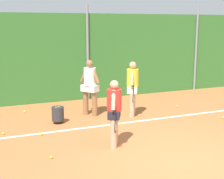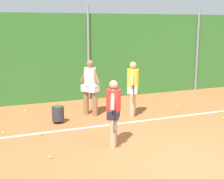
# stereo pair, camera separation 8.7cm
# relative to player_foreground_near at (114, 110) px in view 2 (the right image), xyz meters

# --- Properties ---
(ground_plane) EXTENTS (26.64, 26.64, 0.00)m
(ground_plane) POSITION_rel_player_foreground_near_xyz_m (1.00, 0.60, -0.90)
(ground_plane) COLOR #B76638
(hedge_fence_backdrop) EXTENTS (17.32, 0.25, 3.29)m
(hedge_fence_backdrop) POSITION_rel_player_foreground_near_xyz_m (1.00, 5.15, 0.74)
(hedge_fence_backdrop) COLOR #33702D
(hedge_fence_backdrop) RESTS_ON ground_plane
(fence_post_center) EXTENTS (0.10, 0.10, 3.63)m
(fence_post_center) POSITION_rel_player_foreground_near_xyz_m (1.00, 4.97, 0.91)
(fence_post_center) COLOR gray
(fence_post_center) RESTS_ON ground_plane
(fence_post_right) EXTENTS (0.10, 0.10, 3.63)m
(fence_post_right) POSITION_rel_player_foreground_near_xyz_m (5.99, 4.97, 0.91)
(fence_post_right) COLOR gray
(fence_post_right) RESTS_ON ground_plane
(court_baseline_paint) EXTENTS (12.66, 0.10, 0.01)m
(court_baseline_paint) POSITION_rel_player_foreground_near_xyz_m (1.00, 1.59, -0.90)
(court_baseline_paint) COLOR white
(court_baseline_paint) RESTS_ON ground_plane
(player_foreground_near) EXTENTS (0.47, 0.71, 1.61)m
(player_foreground_near) POSITION_rel_player_foreground_near_xyz_m (0.00, 0.00, 0.00)
(player_foreground_near) COLOR tan
(player_foreground_near) RESTS_ON ground_plane
(player_midcourt) EXTENTS (0.52, 0.73, 1.75)m
(player_midcourt) POSITION_rel_player_foreground_near_xyz_m (1.57, 2.23, 0.08)
(player_midcourt) COLOR tan
(player_midcourt) RESTS_ON ground_plane
(player_backcourt_far) EXTENTS (0.56, 0.63, 1.79)m
(player_backcourt_far) POSITION_rel_player_foreground_near_xyz_m (0.34, 2.80, 0.10)
(player_backcourt_far) COLOR #8C603D
(player_backcourt_far) RESTS_ON ground_plane
(ball_hopper) EXTENTS (0.36, 0.36, 0.51)m
(ball_hopper) POSITION_rel_player_foreground_near_xyz_m (-0.83, 2.34, -0.61)
(ball_hopper) COLOR #2D2D33
(ball_hopper) RESTS_ON ground_plane
(tennis_ball_0) EXTENTS (0.07, 0.07, 0.07)m
(tennis_ball_0) POSITION_rel_player_foreground_near_xyz_m (-1.50, 1.42, -0.87)
(tennis_ball_0) COLOR #CCDB33
(tennis_ball_0) RESTS_ON ground_plane
(tennis_ball_1) EXTENTS (0.07, 0.07, 0.07)m
(tennis_ball_1) POSITION_rel_player_foreground_near_xyz_m (-1.58, 3.96, -0.87)
(tennis_ball_1) COLOR #CCDB33
(tennis_ball_1) RESTS_ON ground_plane
(tennis_ball_2) EXTENTS (0.07, 0.07, 0.07)m
(tennis_ball_2) POSITION_rel_player_foreground_near_xyz_m (4.04, 0.83, -0.87)
(tennis_ball_2) COLOR #CCDB33
(tennis_ball_2) RESTS_ON ground_plane
(tennis_ball_3) EXTENTS (0.07, 0.07, 0.07)m
(tennis_ball_3) POSITION_rel_player_foreground_near_xyz_m (-2.43, 1.89, -0.87)
(tennis_ball_3) COLOR #CCDB33
(tennis_ball_3) RESTS_ON ground_plane
(tennis_ball_5) EXTENTS (0.07, 0.07, 0.07)m
(tennis_ball_5) POSITION_rel_player_foreground_near_xyz_m (-1.58, -0.19, -0.87)
(tennis_ball_5) COLOR #CCDB33
(tennis_ball_5) RESTS_ON ground_plane
(tennis_ball_7) EXTENTS (0.07, 0.07, 0.07)m
(tennis_ball_7) POSITION_rel_player_foreground_near_xyz_m (3.55, 2.62, -0.87)
(tennis_ball_7) COLOR #CCDB33
(tennis_ball_7) RESTS_ON ground_plane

